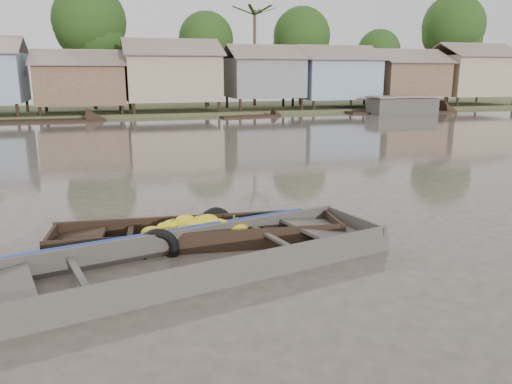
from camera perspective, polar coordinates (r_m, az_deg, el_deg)
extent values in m
plane|color=#453D35|center=(8.88, -0.02, -6.95)|extent=(120.00, 120.00, 0.00)
cube|color=#384723|center=(41.15, -13.58, 8.95)|extent=(120.00, 12.00, 0.50)
cube|color=brown|center=(37.49, -19.35, 11.52)|extent=(5.80, 4.60, 2.70)
cube|color=brown|center=(36.25, -19.65, 14.30)|extent=(6.20, 2.67, 1.14)
cube|color=brown|center=(38.73, -19.50, 14.22)|extent=(6.20, 2.67, 1.14)
cube|color=gray|center=(37.78, -9.59, 12.78)|extent=(6.50, 5.30, 3.30)
cube|color=brown|center=(36.39, -9.42, 16.07)|extent=(6.90, 3.08, 1.31)
cube|color=brown|center=(39.23, -10.00, 15.86)|extent=(6.90, 3.08, 1.31)
cube|color=slate|center=(39.30, 0.84, 12.92)|extent=(5.40, 4.70, 2.90)
cube|color=brown|center=(38.12, 1.45, 15.75)|extent=(5.80, 2.73, 1.17)
cube|color=brown|center=(40.54, 0.28, 15.63)|extent=(5.80, 2.73, 1.17)
cube|color=#7C93AC|center=(41.52, 8.95, 12.66)|extent=(6.00, 5.00, 3.10)
cube|color=brown|center=(40.32, 9.92, 15.44)|extent=(6.40, 2.90, 1.24)
cube|color=brown|center=(42.76, 8.25, 15.39)|extent=(6.40, 2.90, 1.24)
cube|color=brown|center=(44.71, 16.66, 12.26)|extent=(5.70, 4.90, 2.80)
cube|color=brown|center=(43.62, 17.81, 14.60)|extent=(6.10, 2.85, 1.21)
cube|color=brown|center=(45.83, 15.90, 14.65)|extent=(6.10, 2.85, 1.21)
cube|color=gray|center=(48.56, 23.26, 12.10)|extent=(6.30, 5.10, 3.40)
cube|color=brown|center=(47.53, 24.60, 14.57)|extent=(6.70, 2.96, 1.26)
cube|color=brown|center=(49.66, 22.46, 14.68)|extent=(6.70, 2.96, 1.26)
cylinder|color=#473323|center=(40.96, -18.13, 13.06)|extent=(0.28, 0.28, 6.30)
sphere|color=#1B3C13|center=(41.12, -18.52, 18.07)|extent=(5.40, 5.40, 5.40)
cylinder|color=#473323|center=(42.79, -5.63, 12.95)|extent=(0.28, 0.28, 5.25)
sphere|color=#1B3C13|center=(42.86, -5.73, 16.96)|extent=(4.50, 4.50, 4.50)
cylinder|color=#473323|center=(44.12, 5.15, 13.21)|extent=(0.28, 0.28, 5.60)
sphere|color=#1B3C13|center=(44.21, 5.24, 17.36)|extent=(4.80, 4.80, 4.80)
cylinder|color=#473323|center=(48.54, 13.69, 12.30)|extent=(0.28, 0.28, 4.55)
sphere|color=#1B3C13|center=(48.57, 13.87, 15.37)|extent=(3.90, 3.90, 3.90)
cylinder|color=#473323|center=(51.61, 21.24, 13.01)|extent=(0.28, 0.28, 6.65)
sphere|color=#1B3C13|center=(51.76, 21.62, 17.20)|extent=(5.70, 5.70, 5.70)
cylinder|color=#473323|center=(43.28, -0.16, 14.84)|extent=(0.24, 0.24, 8.00)
cube|color=black|center=(9.49, -6.48, -6.16)|extent=(5.32, 1.56, 0.08)
cube|color=black|center=(9.97, -6.77, -3.94)|extent=(5.34, 0.71, 0.50)
cube|color=black|center=(8.89, -6.24, -6.13)|extent=(5.34, 0.71, 0.50)
cube|color=black|center=(9.94, 8.75, -4.05)|extent=(0.18, 1.16, 0.47)
cube|color=black|center=(9.79, 6.24, -3.90)|extent=(1.01, 1.09, 0.19)
cube|color=black|center=(9.62, -22.34, -5.56)|extent=(0.18, 1.16, 0.47)
cube|color=black|center=(9.52, -19.68, -5.15)|extent=(1.01, 1.09, 0.19)
cube|color=black|center=(9.40, -14.20, -4.74)|extent=(0.22, 1.12, 0.05)
cube|color=black|center=(9.56, 0.99, -4.00)|extent=(0.22, 1.12, 0.05)
ellipsoid|color=yellow|center=(9.36, -11.89, -5.24)|extent=(0.35, 0.26, 0.20)
ellipsoid|color=yellow|center=(9.34, -4.43, -3.78)|extent=(0.42, 0.31, 0.24)
ellipsoid|color=yellow|center=(9.33, -2.10, -4.26)|extent=(0.42, 0.31, 0.24)
ellipsoid|color=yellow|center=(9.12, -8.52, -4.67)|extent=(0.35, 0.26, 0.20)
ellipsoid|color=yellow|center=(9.48, -6.90, -3.66)|extent=(0.44, 0.32, 0.25)
ellipsoid|color=yellow|center=(9.21, -10.83, -5.01)|extent=(0.46, 0.34, 0.26)
ellipsoid|color=yellow|center=(9.76, -5.05, -3.77)|extent=(0.38, 0.28, 0.22)
ellipsoid|color=yellow|center=(9.14, -10.35, -5.50)|extent=(0.44, 0.33, 0.26)
ellipsoid|color=yellow|center=(9.40, -9.54, -3.89)|extent=(0.46, 0.34, 0.26)
ellipsoid|color=yellow|center=(9.41, -10.26, -4.05)|extent=(0.39, 0.29, 0.23)
ellipsoid|color=yellow|center=(9.21, -7.04, -3.81)|extent=(0.43, 0.32, 0.25)
ellipsoid|color=yellow|center=(9.12, -5.81, -5.22)|extent=(0.37, 0.28, 0.21)
ellipsoid|color=yellow|center=(9.63, -8.27, -3.58)|extent=(0.36, 0.27, 0.21)
ellipsoid|color=yellow|center=(9.72, -5.25, -3.77)|extent=(0.40, 0.29, 0.23)
ellipsoid|color=yellow|center=(9.54, -7.56, -3.73)|extent=(0.41, 0.30, 0.23)
ellipsoid|color=yellow|center=(9.37, -8.10, -3.33)|extent=(0.43, 0.32, 0.25)
ellipsoid|color=yellow|center=(9.48, -7.91, -3.79)|extent=(0.40, 0.30, 0.23)
ellipsoid|color=yellow|center=(9.12, -11.61, -5.88)|extent=(0.36, 0.27, 0.21)
ellipsoid|color=yellow|center=(9.28, -7.78, -4.01)|extent=(0.43, 0.32, 0.25)
ellipsoid|color=yellow|center=(9.19, -10.28, -4.98)|extent=(0.41, 0.30, 0.23)
ellipsoid|color=yellow|center=(9.43, -6.42, -3.30)|extent=(0.35, 0.26, 0.20)
ellipsoid|color=yellow|center=(9.21, -0.73, -5.11)|extent=(0.38, 0.28, 0.22)
ellipsoid|color=yellow|center=(9.66, -2.13, -3.73)|extent=(0.45, 0.33, 0.26)
ellipsoid|color=yellow|center=(9.60, -7.50, -3.84)|extent=(0.37, 0.28, 0.21)
ellipsoid|color=yellow|center=(9.35, -11.41, -4.72)|extent=(0.46, 0.34, 0.26)
ellipsoid|color=yellow|center=(9.50, -11.87, -4.56)|extent=(0.42, 0.31, 0.24)
ellipsoid|color=yellow|center=(9.25, -3.79, -3.83)|extent=(0.36, 0.27, 0.21)
ellipsoid|color=yellow|center=(9.71, -3.07, -3.92)|extent=(0.40, 0.30, 0.23)
ellipsoid|color=yellow|center=(9.28, -6.09, -3.98)|extent=(0.41, 0.30, 0.24)
ellipsoid|color=yellow|center=(9.32, -5.62, -3.35)|extent=(0.47, 0.35, 0.27)
ellipsoid|color=yellow|center=(9.23, -5.41, -4.33)|extent=(0.40, 0.30, 0.23)
ellipsoid|color=yellow|center=(9.13, -10.64, -5.42)|extent=(0.45, 0.34, 0.26)
cylinder|color=#3F6626|center=(9.32, -9.48, -3.51)|extent=(0.04, 0.04, 0.17)
cylinder|color=#3F6626|center=(9.36, -5.40, -3.32)|extent=(0.04, 0.04, 0.17)
cylinder|color=#3F6626|center=(9.41, -2.52, -3.17)|extent=(0.04, 0.04, 0.17)
torus|color=black|center=(10.06, -4.64, -3.60)|extent=(0.70, 0.24, 0.68)
torus|color=black|center=(8.79, -11.17, -6.41)|extent=(0.76, 0.25, 0.75)
cube|color=#3E3934|center=(8.21, -7.87, -9.47)|extent=(7.03, 2.98, 0.08)
cube|color=#3E3934|center=(8.85, -9.97, -6.12)|extent=(6.88, 1.72, 0.56)
cube|color=#3E3934|center=(7.40, -5.45, -10.03)|extent=(6.88, 1.72, 0.56)
cube|color=#3E3934|center=(9.82, 11.03, -4.17)|extent=(0.44, 1.68, 0.53)
cube|color=#3E3934|center=(9.44, 8.29, -4.37)|extent=(1.49, 1.71, 0.23)
cube|color=#3E3934|center=(7.68, -19.53, -9.00)|extent=(0.47, 1.63, 0.05)
cube|color=#3E3934|center=(8.77, 2.09, -5.33)|extent=(0.47, 1.63, 0.05)
cube|color=#665E54|center=(8.19, -7.88, -9.21)|extent=(5.40, 2.48, 0.02)
cube|color=#0F329A|center=(8.84, -10.15, -4.70)|extent=(5.55, 1.35, 0.14)
torus|color=olive|center=(9.23, 8.61, -6.41)|extent=(0.39, 0.39, 0.06)
torus|color=olive|center=(9.22, 8.62, -6.19)|extent=(0.32, 0.32, 0.06)
cube|color=black|center=(34.96, -0.81, 8.47)|extent=(4.11, 1.40, 0.35)
cube|color=black|center=(40.22, 15.87, 8.64)|extent=(8.08, 2.51, 0.35)
cube|color=black|center=(34.47, -24.21, 7.21)|extent=(7.11, 1.80, 0.35)
cube|color=black|center=(39.38, 16.38, 9.39)|extent=(5.00, 2.00, 1.20)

